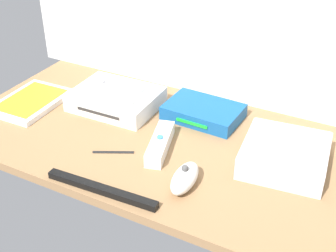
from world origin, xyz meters
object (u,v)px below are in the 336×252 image
Objects in this scene: sensor_bar at (102,189)px; game_console at (116,99)px; remote_classic_pad at (114,89)px; stylus_pen at (113,151)px; game_case at (31,101)px; mini_computer at (285,155)px; network_router at (203,112)px; remote_wand at (161,144)px; remote_nunchuk at (185,178)px.

game_console is at bearing 115.75° from sensor_bar.
remote_classic_pad is 20.04cm from stylus_pen.
stylus_pen is (10.55, -17.34, -1.85)cm from game_console.
game_case is (-20.12, -9.12, -1.44)cm from game_console.
mini_computer is 38.11cm from sensor_bar.
network_router is at bearing 12.57° from game_console.
stylus_pen is at bearing -59.71° from game_console.
remote_wand is 0.63× the size of sensor_bar.
remote_nunchuk reaches higher than game_case.
remote_wand is at bearing -164.67° from mini_computer.
mini_computer reaches higher than sensor_bar.
game_console reaches higher than network_router.
mini_computer is 64.94cm from game_case.
remote_wand is 10.58cm from stylus_pen.
remote_classic_pad reaches higher than game_console.
remote_nunchuk is 19.10cm from stylus_pen.
sensor_bar is (-3.32, -18.06, -0.81)cm from remote_wand.
game_case is at bearing 162.93° from remote_nunchuk.
game_console is at bearing 140.98° from remote_nunchuk.
sensor_bar is at bearing -116.47° from remote_wand.
stylus_pen is at bearing -54.42° from remote_classic_pad.
remote_wand is at bearing -96.72° from network_router.
game_console is 1.43× the size of remote_classic_pad.
game_case reaches higher than stylus_pen.
remote_classic_pad is at bearing 134.82° from remote_wand.
remote_nunchuk reaches higher than remote_wand.
sensor_bar is 2.67× the size of stylus_pen.
game_console is 1.13× the size of mini_computer.
mini_computer is 22.04cm from remote_nunchuk.
sensor_bar is (-5.91, -34.78, -1.00)cm from network_router.
game_case is 0.81× the size of sensor_bar.
mini_computer is at bearing 41.75° from remote_nunchuk.
mini_computer is 1.23× the size of remote_wand.
mini_computer is 24.81cm from network_router.
remote_classic_pad reaches higher than remote_nunchuk.
mini_computer is at bearing -0.71° from remote_wand.
remote_wand reaches higher than sensor_bar.
remote_nunchuk is at bearing -14.21° from game_case.
game_case is 1.88× the size of remote_nunchuk.
mini_computer is at bearing -6.76° from game_console.
network_router is at bearing 63.47° from stylus_pen.
game_case is at bearing -154.33° from remote_classic_pad.
remote_wand is 13.46cm from remote_nunchuk.
stylus_pen is (-11.29, -22.62, -1.35)cm from network_router.
sensor_bar is (-28.69, -25.01, -1.94)cm from mini_computer.
sensor_bar is (-13.40, -9.15, -1.34)cm from remote_nunchuk.
game_console is 1.40× the size of remote_wand.
network_router is (21.84, 5.28, -0.50)cm from game_console.
remote_classic_pad is (20.43, 8.25, 4.65)cm from game_case.
remote_classic_pad is at bearing -71.57° from game_console.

